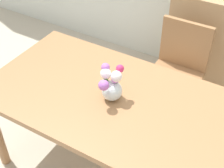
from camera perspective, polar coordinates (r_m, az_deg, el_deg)
The scene contains 3 objects.
dining_table at distance 2.12m, azimuth 1.92°, elevation -4.67°, with size 1.85×0.93×0.75m.
chair_far at distance 2.76m, azimuth 11.46°, elevation 2.84°, with size 0.42×0.42×0.90m.
flower_vase at distance 2.01m, azimuth -0.11°, elevation -0.20°, with size 0.17×0.19×0.24m.
Camera 1 is at (0.70, -1.33, 2.15)m, focal length 52.05 mm.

